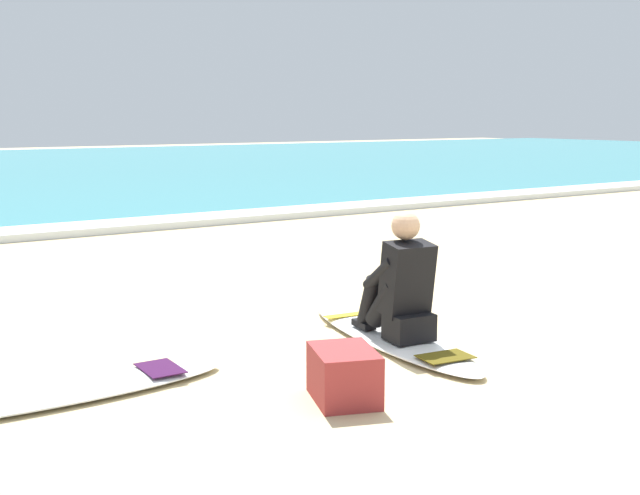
{
  "coord_description": "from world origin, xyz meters",
  "views": [
    {
      "loc": [
        -4.08,
        -4.18,
        1.71
      ],
      "look_at": [
        -0.15,
        1.71,
        0.55
      ],
      "focal_mm": 45.5,
      "sensor_mm": 36.0,
      "label": 1
    }
  ],
  "objects_px": {
    "surfboard_main": "(391,337)",
    "beach_bag": "(344,375)",
    "surfer_seated": "(401,289)",
    "surfboard_spare_near": "(46,394)"
  },
  "relations": [
    {
      "from": "surfboard_main",
      "to": "beach_bag",
      "type": "relative_size",
      "value": 4.73
    },
    {
      "from": "surfer_seated",
      "to": "beach_bag",
      "type": "distance_m",
      "value": 1.29
    },
    {
      "from": "surfboard_spare_near",
      "to": "beach_bag",
      "type": "distance_m",
      "value": 1.82
    },
    {
      "from": "surfboard_main",
      "to": "surfer_seated",
      "type": "xyz_separation_m",
      "value": [
        -0.02,
        -0.13,
        0.4
      ]
    },
    {
      "from": "surfboard_main",
      "to": "surfboard_spare_near",
      "type": "xyz_separation_m",
      "value": [
        -2.55,
        0.16,
        -0.0
      ]
    },
    {
      "from": "surfer_seated",
      "to": "surfboard_spare_near",
      "type": "xyz_separation_m",
      "value": [
        -2.54,
        0.29,
        -0.4
      ]
    },
    {
      "from": "surfer_seated",
      "to": "beach_bag",
      "type": "height_order",
      "value": "surfer_seated"
    },
    {
      "from": "surfboard_main",
      "to": "surfer_seated",
      "type": "height_order",
      "value": "surfer_seated"
    },
    {
      "from": "surfboard_spare_near",
      "to": "beach_bag",
      "type": "relative_size",
      "value": 4.83
    },
    {
      "from": "surfboard_main",
      "to": "surfboard_spare_near",
      "type": "distance_m",
      "value": 2.56
    }
  ]
}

